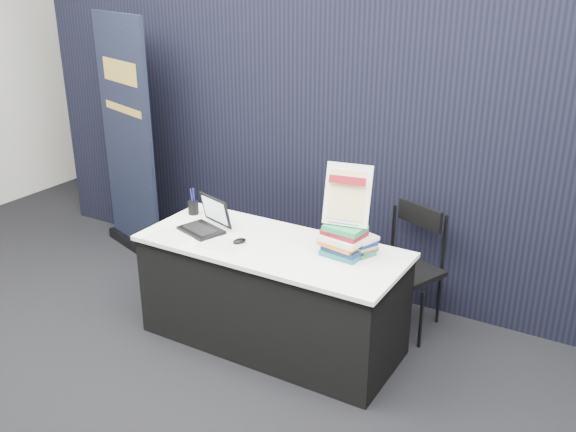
# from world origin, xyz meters

# --- Properties ---
(floor) EXTENTS (8.00, 8.00, 0.00)m
(floor) POSITION_xyz_m (0.00, 0.00, 0.00)
(floor) COLOR black
(floor) RESTS_ON ground
(wall_back) EXTENTS (8.00, 0.02, 3.50)m
(wall_back) POSITION_xyz_m (0.00, 4.00, 1.75)
(wall_back) COLOR beige
(wall_back) RESTS_ON floor
(drape_partition) EXTENTS (6.00, 0.08, 2.40)m
(drape_partition) POSITION_xyz_m (0.00, 1.60, 1.20)
(drape_partition) COLOR black
(drape_partition) RESTS_ON floor
(display_table) EXTENTS (1.80, 0.75, 0.75)m
(display_table) POSITION_xyz_m (0.00, 0.55, 0.38)
(display_table) COLOR black
(display_table) RESTS_ON floor
(laptop) EXTENTS (0.35, 0.33, 0.23)m
(laptop) POSITION_xyz_m (-0.53, 0.52, 0.81)
(laptop) COLOR black
(laptop) RESTS_ON display_table
(mouse) EXTENTS (0.09, 0.11, 0.03)m
(mouse) POSITION_xyz_m (-0.19, 0.46, 0.77)
(mouse) COLOR black
(mouse) RESTS_ON display_table
(brochure_left) EXTENTS (0.30, 0.22, 0.00)m
(brochure_left) POSITION_xyz_m (-0.66, 0.28, 0.75)
(brochure_left) COLOR silver
(brochure_left) RESTS_ON display_table
(brochure_mid) EXTENTS (0.33, 0.30, 0.00)m
(brochure_mid) POSITION_xyz_m (-0.61, 0.42, 0.75)
(brochure_mid) COLOR silver
(brochure_mid) RESTS_ON display_table
(brochure_right) EXTENTS (0.30, 0.22, 0.00)m
(brochure_right) POSITION_xyz_m (-0.28, 0.38, 0.75)
(brochure_right) COLOR silver
(brochure_right) RESTS_ON display_table
(pen_cup) EXTENTS (0.10, 0.10, 0.10)m
(pen_cup) POSITION_xyz_m (-0.79, 0.72, 0.80)
(pen_cup) COLOR black
(pen_cup) RESTS_ON display_table
(book_stack_tall) EXTENTS (0.28, 0.23, 0.21)m
(book_stack_tall) POSITION_xyz_m (0.49, 0.64, 0.85)
(book_stack_tall) COLOR #1B6469
(book_stack_tall) RESTS_ON display_table
(book_stack_short) EXTENTS (0.22, 0.20, 0.13)m
(book_stack_short) POSITION_xyz_m (0.57, 0.72, 0.81)
(book_stack_short) COLOR #217D49
(book_stack_short) RESTS_ON display_table
(info_sign) EXTENTS (0.31, 0.17, 0.40)m
(info_sign) POSITION_xyz_m (0.49, 0.67, 1.15)
(info_sign) COLOR black
(info_sign) RESTS_ON book_stack_tall
(pullup_banner) EXTENTS (0.88, 0.39, 2.11)m
(pullup_banner) POSITION_xyz_m (-1.90, 1.23, 0.94)
(pullup_banner) COLOR black
(pullup_banner) RESTS_ON floor
(stacking_chair) EXTENTS (0.52, 0.54, 0.89)m
(stacking_chair) POSITION_xyz_m (0.73, 1.24, 0.50)
(stacking_chair) COLOR black
(stacking_chair) RESTS_ON floor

